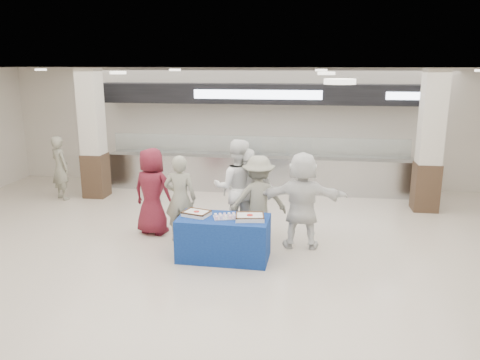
% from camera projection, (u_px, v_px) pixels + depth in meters
% --- Properties ---
extents(ground, '(14.00, 14.00, 0.00)m').
position_uv_depth(ground, '(221.00, 279.00, 7.38)').
color(ground, beige).
rests_on(ground, ground).
extents(serving_line, '(8.70, 0.85, 2.80)m').
position_uv_depth(serving_line, '(258.00, 147.00, 12.28)').
color(serving_line, '#B2B5BA').
rests_on(serving_line, ground).
extents(column_left, '(0.55, 0.55, 3.20)m').
position_uv_depth(column_left, '(93.00, 137.00, 11.60)').
color(column_left, '#362518').
rests_on(column_left, ground).
extents(column_right, '(0.55, 0.55, 3.20)m').
position_uv_depth(column_right, '(430.00, 145.00, 10.48)').
color(column_right, '#362518').
rests_on(column_right, ground).
extents(display_table, '(1.57, 0.82, 0.75)m').
position_uv_depth(display_table, '(224.00, 238.00, 8.06)').
color(display_table, navy).
rests_on(display_table, ground).
extents(sheet_cake_left, '(0.51, 0.44, 0.09)m').
position_uv_depth(sheet_cake_left, '(197.00, 213.00, 8.06)').
color(sheet_cake_left, white).
rests_on(sheet_cake_left, display_table).
extents(sheet_cake_right, '(0.52, 0.43, 0.10)m').
position_uv_depth(sheet_cake_right, '(250.00, 217.00, 7.85)').
color(sheet_cake_right, white).
rests_on(sheet_cake_right, display_table).
extents(cupcake_tray, '(0.46, 0.39, 0.06)m').
position_uv_depth(cupcake_tray, '(225.00, 216.00, 7.94)').
color(cupcake_tray, '#B8B8BE').
rests_on(cupcake_tray, display_table).
extents(civilian_maroon, '(0.96, 0.76, 1.72)m').
position_uv_depth(civilian_maroon, '(152.00, 191.00, 9.16)').
color(civilian_maroon, maroon).
rests_on(civilian_maroon, ground).
extents(soldier_a, '(0.62, 0.42, 1.66)m').
position_uv_depth(soldier_a, '(180.00, 198.00, 8.80)').
color(soldier_a, gray).
rests_on(soldier_a, ground).
extents(chef_tall, '(1.02, 0.84, 1.90)m').
position_uv_depth(chef_tall, '(237.00, 188.00, 9.10)').
color(chef_tall, white).
rests_on(chef_tall, ground).
extents(chef_short, '(1.03, 0.47, 1.73)m').
position_uv_depth(chef_short, '(249.00, 193.00, 9.05)').
color(chef_short, white).
rests_on(chef_short, ground).
extents(soldier_b, '(1.17, 0.82, 1.66)m').
position_uv_depth(soldier_b, '(258.00, 199.00, 8.76)').
color(soldier_b, gray).
rests_on(soldier_b, ground).
extents(civilian_white, '(1.68, 0.59, 1.80)m').
position_uv_depth(civilian_white, '(302.00, 200.00, 8.45)').
color(civilian_white, white).
rests_on(civilian_white, ground).
extents(soldier_bg, '(0.69, 0.63, 1.58)m').
position_uv_depth(soldier_bg, '(60.00, 168.00, 11.55)').
color(soldier_bg, gray).
rests_on(soldier_bg, ground).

